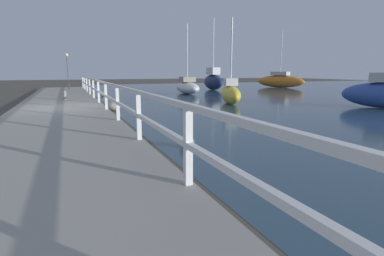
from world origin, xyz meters
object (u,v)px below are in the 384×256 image
sailboat_navy (213,81)px  sailboat_yellow (230,93)px  dock_lamp (67,63)px  sailboat_orange (280,81)px  mooring_bollard (65,95)px  sailboat_white (187,87)px

sailboat_navy → sailboat_yellow: size_ratio=1.46×
dock_lamp → sailboat_orange: size_ratio=0.46×
mooring_bollard → sailboat_navy: size_ratio=0.07×
mooring_bollard → sailboat_navy: sailboat_navy is taller
mooring_bollard → sailboat_navy: 16.67m
sailboat_white → sailboat_orange: bearing=27.2°
sailboat_white → sailboat_yellow: sailboat_white is taller
sailboat_yellow → sailboat_orange: 19.20m
mooring_bollard → sailboat_orange: sailboat_orange is taller
dock_lamp → sailboat_yellow: 14.61m
sailboat_white → sailboat_orange: 14.30m
sailboat_yellow → sailboat_navy: bearing=87.3°
dock_lamp → sailboat_white: (9.02, -3.60, -1.95)m
mooring_bollard → sailboat_orange: bearing=24.5°
dock_lamp → sailboat_navy: sailboat_navy is taller
sailboat_navy → mooring_bollard: bearing=-142.4°
sailboat_orange → dock_lamp: bearing=162.6°
dock_lamp → sailboat_orange: (22.43, 1.38, -1.75)m
sailboat_navy → sailboat_orange: bearing=8.9°
mooring_bollard → sailboat_white: (9.32, 5.40, 0.01)m
sailboat_navy → dock_lamp: bearing=-175.0°
sailboat_yellow → mooring_bollard: bearing=-178.0°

